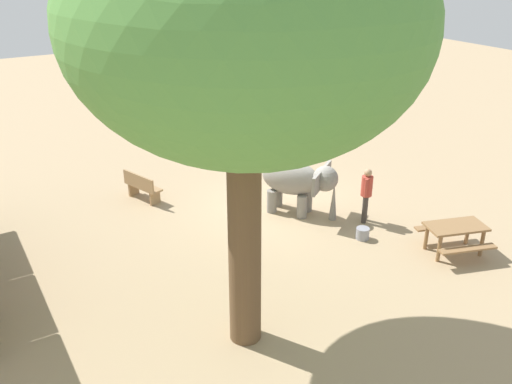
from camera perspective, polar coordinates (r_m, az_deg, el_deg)
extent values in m
plane|color=tan|center=(16.91, 2.45, -1.60)|extent=(60.00, 60.00, 0.00)
cylinder|color=gray|center=(16.62, 5.27, -0.84)|extent=(0.30, 0.30, 0.69)
cylinder|color=gray|center=(16.21, 4.73, -1.50)|extent=(0.30, 0.30, 0.69)
cylinder|color=gray|center=(16.91, 2.23, -0.31)|extent=(0.30, 0.30, 0.69)
cylinder|color=gray|center=(16.50, 1.63, -0.94)|extent=(0.30, 0.30, 0.69)
ellipsoid|color=gray|center=(16.25, 3.52, 1.53)|extent=(1.90, 1.71, 1.03)
sphere|color=gray|center=(15.90, 7.12, 1.37)|extent=(0.73, 0.73, 0.73)
cone|color=gray|center=(16.10, 7.94, -0.93)|extent=(0.23, 0.23, 1.16)
cube|color=gray|center=(16.36, 7.25, 2.03)|extent=(0.42, 0.54, 0.55)
cube|color=gray|center=(15.50, 6.21, 0.79)|extent=(0.42, 0.54, 0.55)
cylinder|color=#3F3833|center=(16.11, 11.06, -1.79)|extent=(0.14, 0.14, 0.82)
cylinder|color=#3F3833|center=(16.27, 11.14, -1.53)|extent=(0.14, 0.14, 0.82)
cylinder|color=#B23F33|center=(15.91, 11.30, 0.61)|extent=(0.32, 0.32, 0.58)
sphere|color=tan|center=(15.75, 11.41, 1.94)|extent=(0.22, 0.22, 0.22)
cylinder|color=#B23F33|center=(15.71, 11.20, 0.37)|extent=(0.09, 0.09, 0.55)
cylinder|color=#B23F33|center=(16.09, 11.39, 0.94)|extent=(0.09, 0.09, 0.55)
cylinder|color=brown|center=(10.49, -1.18, -5.01)|extent=(0.63, 0.63, 4.44)
ellipsoid|color=#569342|center=(9.24, -1.39, 16.90)|extent=(6.36, 5.83, 4.51)
cube|color=#9E7A51|center=(17.60, -11.46, 0.60)|extent=(1.45, 0.82, 0.06)
cube|color=#9E7A51|center=(17.42, -11.96, 1.12)|extent=(1.35, 0.49, 0.40)
cube|color=#9E7A51|center=(18.08, -12.43, 0.33)|extent=(0.19, 0.37, 0.42)
cube|color=#9E7A51|center=(17.31, -10.32, -0.59)|extent=(0.19, 0.37, 0.42)
cube|color=olive|center=(15.05, 19.81, -3.34)|extent=(1.22, 1.67, 0.06)
cylinder|color=olive|center=(15.77, 20.86, -3.82)|extent=(0.10, 0.10, 0.72)
cylinder|color=olive|center=(15.32, 22.13, -4.89)|extent=(0.10, 0.10, 0.72)
cylinder|color=olive|center=(15.17, 17.06, -4.39)|extent=(0.10, 0.10, 0.72)
cylinder|color=olive|center=(14.69, 18.26, -5.53)|extent=(0.10, 0.10, 0.72)
cube|color=olive|center=(15.65, 18.48, -3.35)|extent=(0.68, 1.50, 0.05)
cube|color=olive|center=(14.74, 20.89, -5.48)|extent=(0.68, 1.50, 0.05)
cylinder|color=gray|center=(15.35, 10.87, -4.19)|extent=(0.36, 0.36, 0.32)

